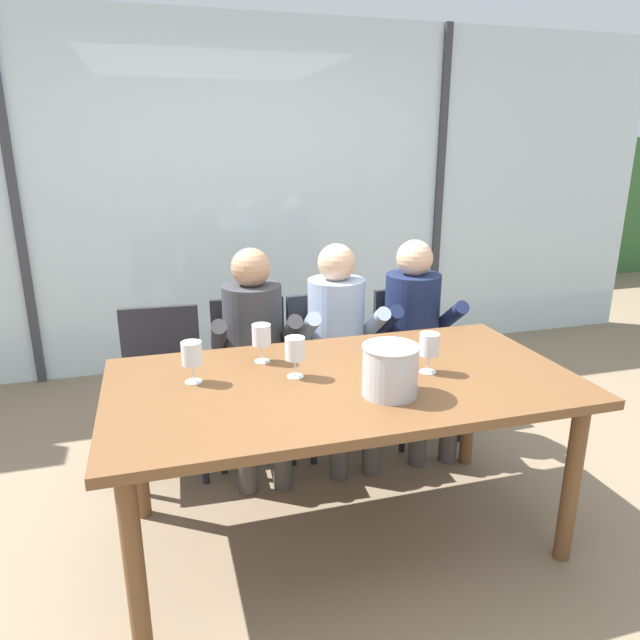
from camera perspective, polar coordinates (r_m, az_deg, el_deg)
ground at (r=3.61m, az=-2.94°, el=-11.14°), size 14.00×14.00×0.00m
window_glass_panel at (r=4.51m, az=-7.23°, el=11.83°), size 7.13×0.03×2.60m
window_mullion_left at (r=4.52m, az=-27.99°, el=10.02°), size 0.06×0.06×2.60m
window_mullion_right at (r=5.00m, az=11.69°, el=12.13°), size 0.06×0.06×2.60m
hillside_vineyard at (r=7.53m, az=-10.89°, el=10.65°), size 13.13×2.40×1.79m
dining_table at (r=2.43m, az=2.32°, el=-7.53°), size 1.93×1.01×0.77m
chair_near_curtain at (r=3.22m, az=-15.37°, el=-5.47°), size 0.46×0.46×0.87m
chair_left_of_center at (r=3.30m, az=-6.90°, el=-4.41°), size 0.47×0.47×0.87m
chair_center at (r=3.38m, az=0.70°, el=-3.75°), size 0.48×0.48×0.87m
chair_right_of_center at (r=3.54m, az=9.12°, el=-2.95°), size 0.46×0.46×0.87m
person_charcoal_jacket at (r=3.09m, az=-6.50°, el=-2.49°), size 0.48×0.63×1.19m
person_pale_blue_shirt at (r=3.20m, az=1.96°, el=-1.70°), size 0.47×0.62×1.19m
person_navy_polo at (r=3.37m, az=9.53°, el=-0.96°), size 0.48×0.62×1.19m
ice_bucket_primary at (r=2.23m, az=7.00°, el=-4.90°), size 0.22×0.22×0.20m
wine_glass_by_left_taster at (r=2.55m, az=-5.84°, el=-1.66°), size 0.08×0.08×0.17m
wine_glass_near_bucket at (r=2.37m, az=-12.64°, el=-3.33°), size 0.08×0.08×0.17m
wine_glass_center_pour at (r=2.37m, az=-2.50°, el=-3.04°), size 0.08×0.08×0.17m
wine_glass_by_right_taster at (r=2.46m, az=10.81°, el=-2.48°), size 0.08×0.08×0.17m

